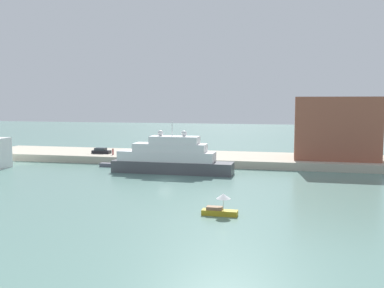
% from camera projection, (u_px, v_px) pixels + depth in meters
% --- Properties ---
extents(ground, '(400.00, 400.00, 0.00)m').
position_uv_depth(ground, '(166.00, 180.00, 80.23)').
color(ground, slate).
extents(quay_dock, '(110.00, 18.19, 1.70)m').
position_uv_depth(quay_dock, '(195.00, 158.00, 104.46)').
color(quay_dock, '#B7AD99').
rests_on(quay_dock, ground).
extents(large_yacht, '(24.86, 4.79, 10.74)m').
position_uv_depth(large_yacht, '(170.00, 158.00, 87.54)').
color(large_yacht, '#4C4C51').
rests_on(large_yacht, ground).
extents(small_motorboat, '(4.62, 1.86, 2.84)m').
position_uv_depth(small_motorboat, '(220.00, 207.00, 55.13)').
color(small_motorboat, '#B7991E').
rests_on(small_motorboat, ground).
extents(work_barge, '(4.51, 1.42, 0.79)m').
position_uv_depth(work_barge, '(110.00, 165.00, 96.13)').
color(work_barge, '#595966').
rests_on(work_barge, ground).
extents(harbor_building, '(17.97, 10.43, 13.87)m').
position_uv_depth(harbor_building, '(336.00, 128.00, 95.81)').
color(harbor_building, '#93513D').
rests_on(harbor_building, quay_dock).
extents(parked_car, '(4.56, 1.89, 1.38)m').
position_uv_depth(parked_car, '(101.00, 151.00, 106.46)').
color(parked_car, black).
rests_on(parked_car, quay_dock).
extents(person_figure, '(0.36, 0.36, 1.63)m').
position_uv_depth(person_figure, '(113.00, 152.00, 103.82)').
color(person_figure, maroon).
rests_on(person_figure, quay_dock).
extents(mooring_bollard, '(0.47, 0.47, 0.62)m').
position_uv_depth(mooring_bollard, '(191.00, 157.00, 96.58)').
color(mooring_bollard, black).
rests_on(mooring_bollard, quay_dock).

